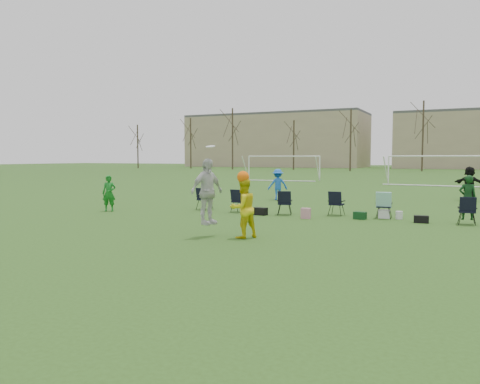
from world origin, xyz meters
The scene contains 10 objects.
ground centered at (0.00, 0.00, 0.00)m, with size 260.00×260.00×0.00m, color #2C4F18.
fielder_green_near centered at (-7.34, 5.61, 0.77)m, with size 0.56×0.37×1.55m, color #136F1D.
fielder_blue centered at (-2.78, 13.80, 0.84)m, with size 1.08×0.62×1.67m, color blue.
fielder_black centered at (6.60, 17.55, 0.92)m, with size 1.70×0.54×1.83m, color black.
center_contest centered at (0.15, 1.98, 1.12)m, with size 1.93×1.41×2.66m.
sideline_setup centered at (1.74, 8.00, 0.51)m, with size 11.13×1.93×1.70m.
goal_left centered at (-10.00, 34.00, 1.92)m, with size 7.39×0.76×2.46m.
goal_mid centered at (4.00, 32.00, 1.92)m, with size 7.40×0.63×2.46m.
tree_line centered at (0.24, 69.85, 5.09)m, with size 110.28×3.28×11.40m.
building_row centered at (6.73, 96.00, 5.99)m, with size 126.00×16.00×13.00m.
Camera 1 is at (6.37, -9.90, 2.32)m, focal length 35.00 mm.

